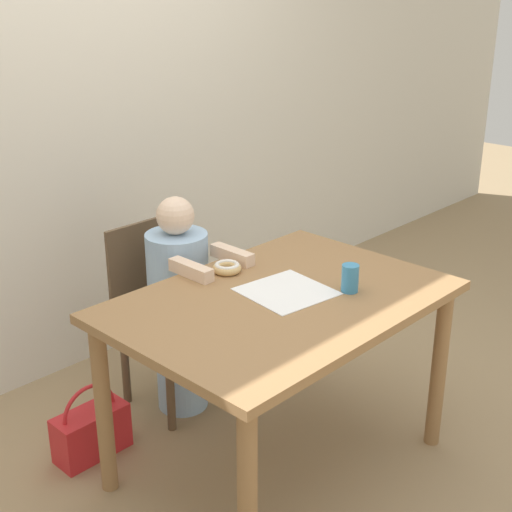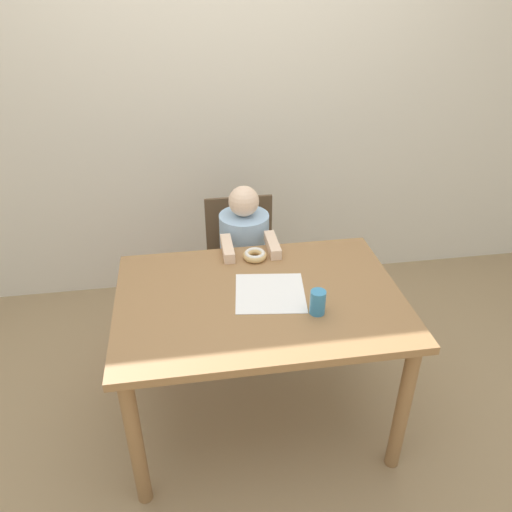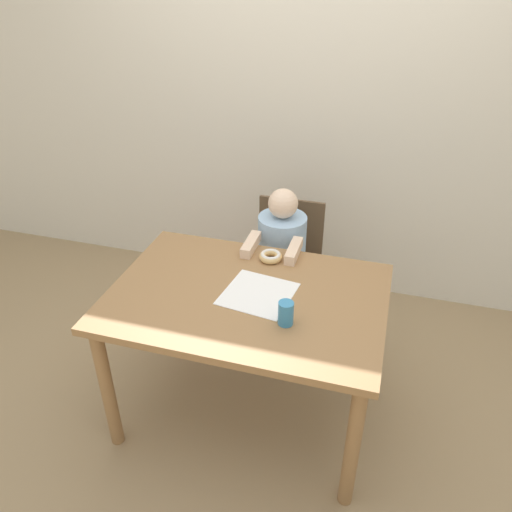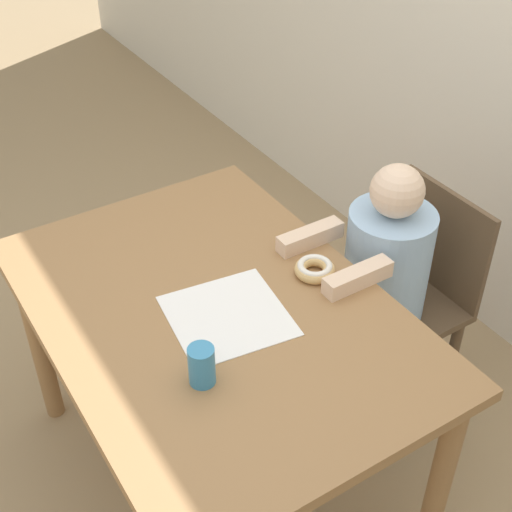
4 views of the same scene
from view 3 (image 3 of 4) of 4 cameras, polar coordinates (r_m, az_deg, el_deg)
The scene contains 9 objects.
ground_plane at distance 2.65m, azimuth -0.89°, elevation -16.97°, with size 12.00×12.00×0.00m, color #997F5B.
wall_back at distance 3.08m, azimuth 6.18°, elevation 17.52°, with size 8.00×0.05×2.50m.
dining_table at distance 2.23m, azimuth -1.02°, elevation -6.35°, with size 1.19×0.84×0.72m.
chair at distance 2.87m, azimuth 3.33°, elevation -1.31°, with size 0.38×0.37×0.80m.
child_figure at distance 2.76m, azimuth 2.85°, elevation -1.68°, with size 0.27×0.44×0.96m.
donut at distance 2.39m, azimuth 1.69°, elevation -0.01°, with size 0.11×0.11×0.04m.
napkin at distance 2.17m, azimuth 0.24°, elevation -4.33°, with size 0.32×0.32×0.00m.
handbag at distance 3.10m, azimuth -6.06°, elevation -6.04°, with size 0.29×0.13×0.31m.
cup at distance 1.98m, azimuth 3.43°, elevation -6.54°, with size 0.06×0.06×0.10m.
Camera 3 is at (0.53, -1.67, 1.99)m, focal length 35.00 mm.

